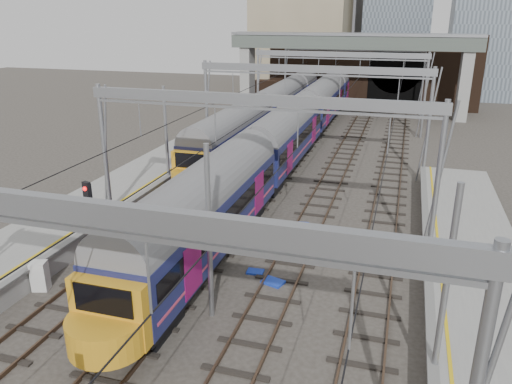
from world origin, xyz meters
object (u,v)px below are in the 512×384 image
(relay_cabinet, at_px, (40,276))
(train_main, at_px, (306,116))
(train_second, at_px, (280,104))
(signal_near_left, at_px, (93,223))

(relay_cabinet, bearing_deg, train_main, 62.73)
(train_second, bearing_deg, train_main, -57.75)
(train_second, bearing_deg, relay_cabinet, -92.93)
(signal_near_left, bearing_deg, train_second, 110.01)
(train_second, height_order, signal_near_left, signal_near_left)
(train_second, distance_m, relay_cabinet, 35.28)
(train_main, height_order, relay_cabinet, train_main)
(train_second, height_order, relay_cabinet, train_second)
(train_second, xyz_separation_m, signal_near_left, (0.62, -34.43, 0.70))
(train_second, distance_m, signal_near_left, 34.44)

